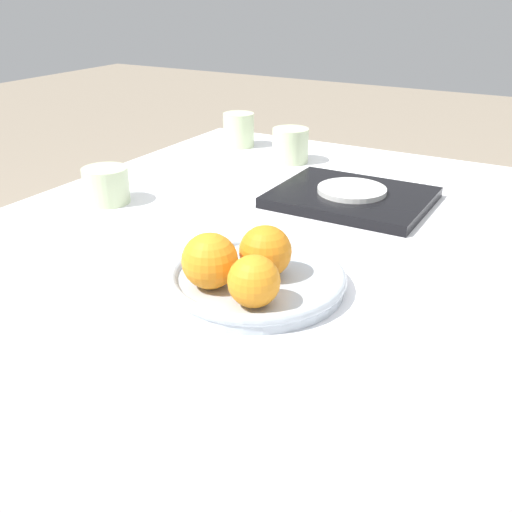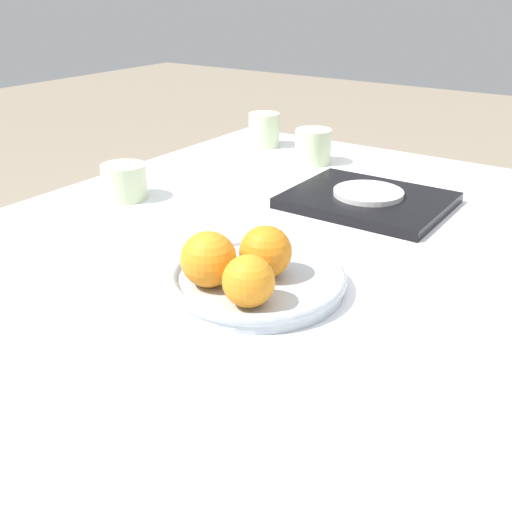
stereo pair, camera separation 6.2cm
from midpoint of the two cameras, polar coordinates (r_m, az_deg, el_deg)
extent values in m
cube|color=white|center=(1.24, 12.11, -13.94)|extent=(1.30, 1.02, 0.75)
cylinder|color=#B2BCC6|center=(0.84, 2.12, -2.56)|extent=(0.25, 0.25, 0.02)
torus|color=#B2BCC6|center=(0.83, 2.13, -1.99)|extent=(0.25, 0.25, 0.02)
sphere|color=orange|center=(0.82, 3.07, 0.37)|extent=(0.07, 0.07, 0.07)
sphere|color=orange|center=(0.75, 1.66, -2.45)|extent=(0.07, 0.07, 0.07)
sphere|color=orange|center=(0.79, -2.33, -0.34)|extent=(0.08, 0.08, 0.08)
cube|color=black|center=(1.17, 12.09, 5.19)|extent=(0.29, 0.24, 0.02)
cylinder|color=silver|center=(1.17, 12.16, 5.88)|extent=(0.13, 0.13, 0.01)
cylinder|color=beige|center=(1.56, 1.93, 11.91)|extent=(0.08, 0.08, 0.08)
cylinder|color=beige|center=(1.42, 6.72, 10.32)|extent=(0.08, 0.08, 0.08)
cylinder|color=beige|center=(1.20, -10.98, 6.95)|extent=(0.09, 0.09, 0.07)
camera|label=1|loc=(0.03, -87.84, 1.01)|focal=42.00mm
camera|label=2|loc=(0.03, 92.16, -1.01)|focal=42.00mm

